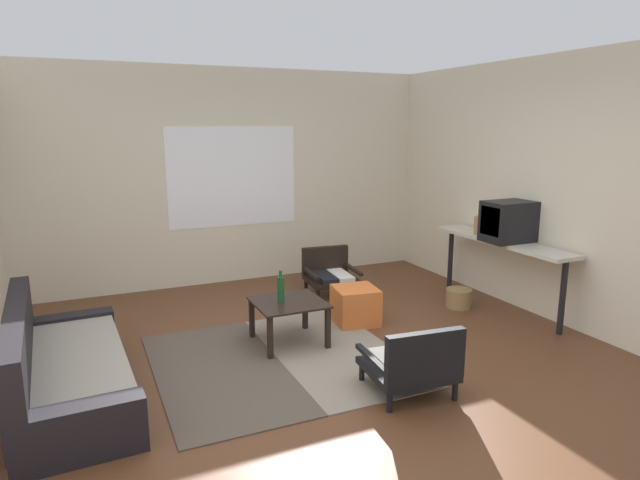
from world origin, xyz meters
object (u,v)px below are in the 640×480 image
at_px(wicker_basket, 459,298).
at_px(armchair_by_window, 330,273).
at_px(coffee_table, 289,309).
at_px(crt_television, 510,221).
at_px(clay_vase, 483,224).
at_px(glass_bottle, 281,289).
at_px(ottoman_orange, 355,305).
at_px(couch, 62,371).
at_px(armchair_striped_foreground, 412,363).
at_px(console_shelf, 501,247).

bearing_deg(wicker_basket, armchair_by_window, 135.98).
bearing_deg(coffee_table, crt_television, -2.61).
relative_size(clay_vase, wicker_basket, 1.03).
distance_m(coffee_table, glass_bottle, 0.21).
bearing_deg(wicker_basket, ottoman_orange, 178.27).
bearing_deg(crt_television, couch, -177.54).
relative_size(crt_television, wicker_basket, 1.94).
xyz_separation_m(glass_bottle, wicker_basket, (2.17, 0.18, -0.43)).
distance_m(armchair_striped_foreground, clay_vase, 2.65).
xyz_separation_m(armchair_striped_foreground, glass_bottle, (-0.56, 1.31, 0.28)).
bearing_deg(couch, armchair_by_window, 27.86).
distance_m(coffee_table, clay_vase, 2.57).
height_order(armchair_by_window, console_shelf, console_shelf).
bearing_deg(clay_vase, armchair_striped_foreground, -141.19).
relative_size(couch, crt_television, 3.55).
height_order(coffee_table, glass_bottle, glass_bottle).
distance_m(armchair_by_window, crt_television, 2.14).
relative_size(armchair_by_window, clay_vase, 2.15).
bearing_deg(couch, ottoman_orange, 10.79).
bearing_deg(crt_television, ottoman_orange, 168.85).
relative_size(armchair_by_window, armchair_striped_foreground, 0.95).
height_order(armchair_striped_foreground, crt_television, crt_television).
bearing_deg(clay_vase, crt_television, -90.44).
distance_m(console_shelf, glass_bottle, 2.57).
xyz_separation_m(armchair_by_window, glass_bottle, (-1.08, -1.24, 0.28)).
xyz_separation_m(couch, crt_television, (4.39, 0.19, 0.78)).
bearing_deg(crt_television, armchair_striped_foreground, -149.08).
xyz_separation_m(armchair_striped_foreground, ottoman_orange, (0.33, 1.53, -0.07)).
xyz_separation_m(armchair_by_window, wicker_basket, (1.10, -1.06, -0.15)).
distance_m(couch, wicker_basket, 4.04).
bearing_deg(console_shelf, wicker_basket, 154.12).
distance_m(couch, coffee_table, 1.93).
height_order(crt_television, wicker_basket, crt_television).
distance_m(armchair_by_window, wicker_basket, 1.53).
height_order(armchair_by_window, wicker_basket, armchair_by_window).
height_order(couch, armchair_by_window, couch).
height_order(couch, clay_vase, clay_vase).
xyz_separation_m(armchair_striped_foreground, clay_vase, (2.00, 1.61, 0.64)).
bearing_deg(couch, coffee_table, 9.00).
bearing_deg(wicker_basket, clay_vase, 17.41).
relative_size(coffee_table, armchair_by_window, 0.99).
relative_size(couch, armchair_by_window, 3.09).
bearing_deg(couch, glass_bottle, 9.33).
bearing_deg(glass_bottle, armchair_striped_foreground, -66.78).
relative_size(coffee_table, armchair_striped_foreground, 0.94).
relative_size(coffee_table, glass_bottle, 2.10).
bearing_deg(clay_vase, wicker_basket, -162.59).
xyz_separation_m(armchair_by_window, armchair_striped_foreground, (-0.52, -2.55, -0.00)).
height_order(couch, coffee_table, couch).
xyz_separation_m(coffee_table, ottoman_orange, (0.81, 0.22, -0.15)).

